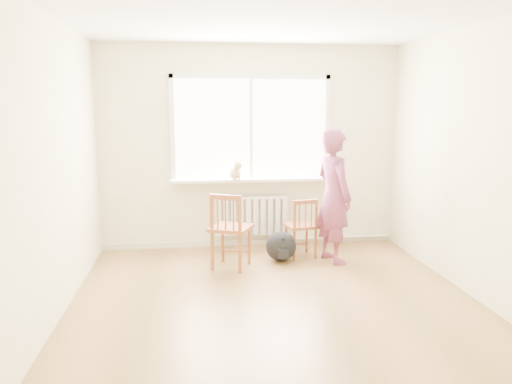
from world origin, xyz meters
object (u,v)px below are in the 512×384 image
object	(u,v)px
backpack	(281,246)
chair_right	(302,228)
person	(334,196)
cat	(235,171)
chair_left	(229,231)

from	to	relation	value
backpack	chair_right	bearing A→B (deg)	23.83
chair_right	backpack	xyz separation A→B (m)	(-0.29, -0.13, -0.20)
person	cat	distance (m)	1.34
chair_right	cat	distance (m)	1.15
person	cat	world-z (taller)	person
chair_left	backpack	bearing A→B (deg)	-138.83
chair_left	backpack	xyz separation A→B (m)	(0.65, 0.19, -0.27)
backpack	person	bearing A→B (deg)	-5.69
chair_right	cat	xyz separation A→B (m)	(-0.80, 0.46, 0.68)
chair_left	person	distance (m)	1.34
chair_right	backpack	size ratio (longest dim) A/B	2.03
chair_left	person	bearing A→B (deg)	-149.60
person	chair_right	bearing A→B (deg)	43.07
chair_right	cat	size ratio (longest dim) A/B	1.83
chair_right	backpack	distance (m)	0.37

